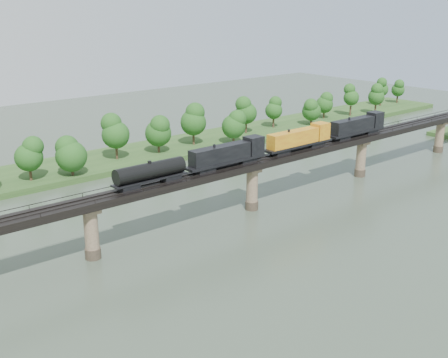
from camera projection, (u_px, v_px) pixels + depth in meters
ground at (358, 252)px, 106.84m from camera, size 400.00×400.00×0.00m
far_bank at (128, 157)px, 168.79m from camera, size 300.00×24.00×1.60m
bridge at (252, 187)px, 127.13m from camera, size 236.00×30.00×11.50m
bridge_superstructure at (252, 160)px, 125.21m from camera, size 220.00×4.90×0.75m
far_treeline at (110, 138)px, 158.07m from camera, size 289.06×17.54×13.60m
freight_train at (276, 144)px, 128.98m from camera, size 82.00×3.19×5.64m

